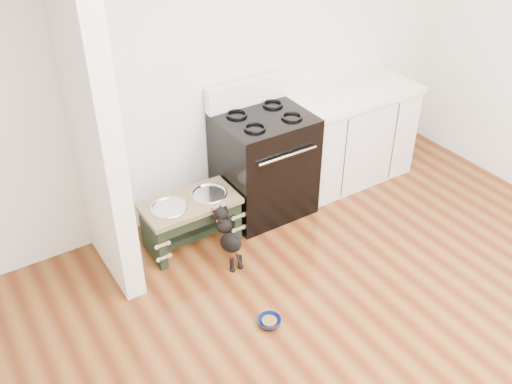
% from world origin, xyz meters
% --- Properties ---
extents(room_shell, '(5.00, 5.00, 5.00)m').
position_xyz_m(room_shell, '(0.00, 0.00, 1.62)').
color(room_shell, silver).
rests_on(room_shell, ground).
extents(partition_wall, '(0.15, 0.80, 2.70)m').
position_xyz_m(partition_wall, '(-1.18, 2.10, 1.35)').
color(partition_wall, silver).
rests_on(partition_wall, ground).
extents(oven_range, '(0.76, 0.69, 1.14)m').
position_xyz_m(oven_range, '(0.25, 2.16, 0.48)').
color(oven_range, black).
rests_on(oven_range, ground).
extents(cabinet_run, '(1.24, 0.64, 0.91)m').
position_xyz_m(cabinet_run, '(1.23, 2.18, 0.45)').
color(cabinet_run, silver).
rests_on(cabinet_run, ground).
extents(dog_feeder, '(0.78, 0.41, 0.44)m').
position_xyz_m(dog_feeder, '(-0.53, 2.04, 0.30)').
color(dog_feeder, black).
rests_on(dog_feeder, ground).
extents(puppy, '(0.14, 0.40, 0.47)m').
position_xyz_m(puppy, '(-0.39, 1.68, 0.26)').
color(puppy, black).
rests_on(puppy, ground).
extents(floor_bowl, '(0.21, 0.21, 0.05)m').
position_xyz_m(floor_bowl, '(-0.50, 0.94, 0.03)').
color(floor_bowl, '#0C1A54').
rests_on(floor_bowl, ground).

